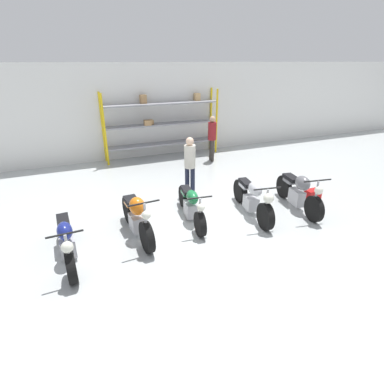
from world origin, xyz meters
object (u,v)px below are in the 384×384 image
(shelving_rack, at_px, (162,123))
(person_near_rack, at_px, (190,161))
(motorcycle_blue, at_px, (67,241))
(motorcycle_silver, at_px, (253,198))
(person_browsing, at_px, (212,135))
(toolbox, at_px, (313,194))
(motorcycle_orange, at_px, (137,217))
(motorcycle_grey, at_px, (299,192))
(motorcycle_green, at_px, (191,205))

(shelving_rack, distance_m, person_near_rack, 4.01)
(motorcycle_blue, bearing_deg, motorcycle_silver, 89.83)
(shelving_rack, xyz_separation_m, motorcycle_silver, (0.55, -5.78, -0.94))
(person_browsing, relative_size, toolbox, 3.94)
(motorcycle_blue, xyz_separation_m, motorcycle_orange, (1.47, 0.32, 0.07))
(motorcycle_blue, distance_m, motorcycle_grey, 5.73)
(shelving_rack, height_order, person_browsing, shelving_rack)
(shelving_rack, bearing_deg, motorcycle_blue, -122.82)
(motorcycle_grey, bearing_deg, motorcycle_silver, -88.36)
(motorcycle_orange, xyz_separation_m, person_near_rack, (1.97, 1.70, 0.53))
(person_browsing, xyz_separation_m, person_near_rack, (-2.01, -2.67, -0.02))
(motorcycle_green, relative_size, toolbox, 4.82)
(motorcycle_green, distance_m, motorcycle_silver, 1.58)
(shelving_rack, bearing_deg, motorcycle_green, -100.37)
(motorcycle_silver, bearing_deg, motorcycle_orange, -83.31)
(motorcycle_grey, bearing_deg, person_near_rack, -121.75)
(motorcycle_silver, distance_m, person_near_rack, 2.13)
(person_near_rack, bearing_deg, toolbox, 111.20)
(motorcycle_orange, height_order, motorcycle_green, motorcycle_orange)
(motorcycle_silver, height_order, person_near_rack, person_near_rack)
(motorcycle_green, distance_m, person_browsing, 4.91)
(shelving_rack, relative_size, toolbox, 10.53)
(motorcycle_grey, distance_m, person_browsing, 4.69)
(motorcycle_grey, bearing_deg, person_browsing, -167.52)
(motorcycle_silver, height_order, motorcycle_grey, motorcycle_grey)
(motorcycle_blue, relative_size, person_near_rack, 1.25)
(motorcycle_orange, xyz_separation_m, motorcycle_green, (1.40, 0.24, -0.08))
(motorcycle_grey, height_order, person_browsing, person_browsing)
(shelving_rack, height_order, toolbox, shelving_rack)
(toolbox, bearing_deg, motorcycle_silver, -176.62)
(motorcycle_orange, relative_size, person_near_rack, 1.20)
(shelving_rack, height_order, motorcycle_blue, shelving_rack)
(motorcycle_blue, xyz_separation_m, toolbox, (6.54, 0.34, -0.27))
(motorcycle_grey, height_order, person_near_rack, person_near_rack)
(motorcycle_grey, relative_size, person_near_rack, 1.23)
(motorcycle_orange, bearing_deg, person_browsing, 133.82)
(toolbox, bearing_deg, person_near_rack, 151.60)
(person_near_rack, distance_m, toolbox, 3.64)
(person_near_rack, bearing_deg, person_browsing, -167.38)
(shelving_rack, relative_size, motorcycle_orange, 2.25)
(motorcycle_blue, distance_m, motorcycle_green, 2.93)
(person_browsing, bearing_deg, motorcycle_blue, 47.31)
(motorcycle_blue, height_order, toolbox, motorcycle_blue)
(motorcycle_blue, distance_m, toolbox, 6.56)
(motorcycle_orange, bearing_deg, person_near_rack, 126.98)
(toolbox, bearing_deg, person_browsing, 104.14)
(shelving_rack, bearing_deg, motorcycle_silver, -84.56)
(motorcycle_grey, bearing_deg, motorcycle_blue, -80.55)
(shelving_rack, distance_m, motorcycle_grey, 6.30)
(motorcycle_grey, height_order, toolbox, motorcycle_grey)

